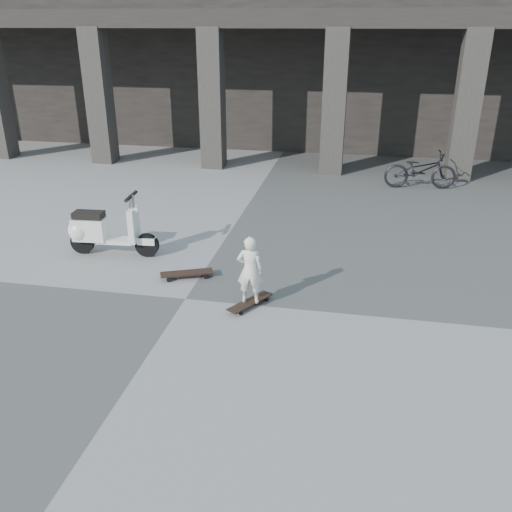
% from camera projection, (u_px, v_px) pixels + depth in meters
% --- Properties ---
extents(ground, '(90.00, 90.00, 0.00)m').
position_uv_depth(ground, '(185.00, 299.00, 8.74)').
color(ground, '#464543').
rests_on(ground, ground).
extents(colonnade, '(28.00, 8.82, 6.00)m').
position_uv_depth(colonnade, '(296.00, 54.00, 19.94)').
color(colonnade, black).
rests_on(colonnade, ground).
extents(longboard, '(0.62, 0.84, 0.09)m').
position_uv_depth(longboard, '(250.00, 302.00, 8.49)').
color(longboard, black).
rests_on(longboard, ground).
extents(skateboard_spare, '(0.93, 0.56, 0.11)m').
position_uv_depth(skateboard_spare, '(187.00, 274.00, 9.43)').
color(skateboard_spare, black).
rests_on(skateboard_spare, ground).
extents(child, '(0.41, 0.29, 1.09)m').
position_uv_depth(child, '(250.00, 270.00, 8.27)').
color(child, silver).
rests_on(child, longboard).
extents(scooter, '(1.74, 0.59, 1.21)m').
position_uv_depth(scooter, '(98.00, 230.00, 10.26)').
color(scooter, black).
rests_on(scooter, ground).
extents(bicycle, '(1.93, 0.84, 0.99)m').
position_uv_depth(bicycle, '(420.00, 170.00, 14.39)').
color(bicycle, black).
rests_on(bicycle, ground).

